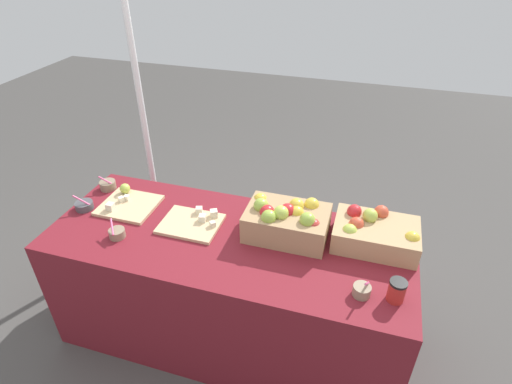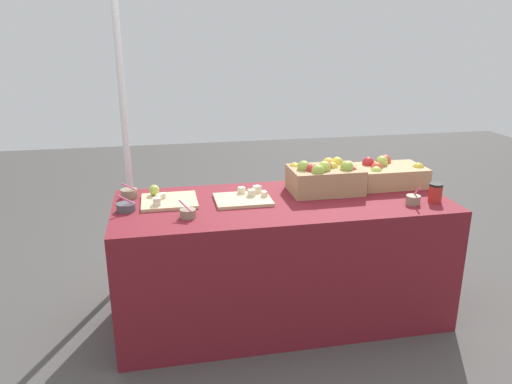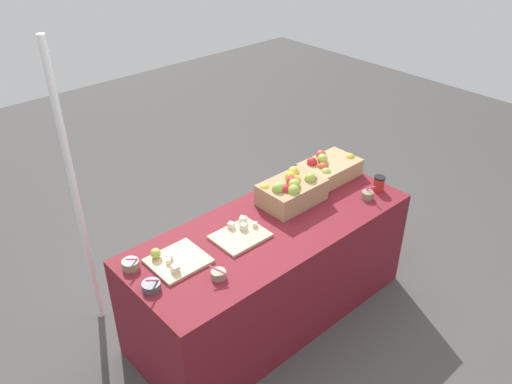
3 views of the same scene
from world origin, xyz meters
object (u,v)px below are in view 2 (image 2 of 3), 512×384
at_px(coffee_cup, 435,193).
at_px(sample_bowl_extra, 129,193).
at_px(apple_crate_left, 389,174).
at_px(sample_bowl_far, 413,200).
at_px(cutting_board_back, 167,200).
at_px(cutting_board_front, 244,199).
at_px(tent_pole, 126,141).
at_px(sample_bowl_mid, 126,207).
at_px(apple_crate_middle, 325,177).
at_px(sample_bowl_near, 188,213).

bearing_deg(coffee_cup, sample_bowl_extra, 166.44).
relative_size(apple_crate_left, sample_bowl_far, 3.63).
bearing_deg(coffee_cup, cutting_board_back, 169.04).
distance_m(cutting_board_front, coffee_cup, 1.08).
bearing_deg(tent_pole, sample_bowl_far, -31.23).
distance_m(cutting_board_back, tent_pole, 0.73).
bearing_deg(sample_bowl_extra, sample_bowl_mid, -91.97).
bearing_deg(sample_bowl_mid, apple_crate_left, 5.79).
bearing_deg(apple_crate_left, apple_crate_middle, -172.67).
bearing_deg(apple_crate_left, tent_pole, 159.76).
distance_m(cutting_board_back, coffee_cup, 1.52).
height_order(sample_bowl_near, sample_bowl_far, sample_bowl_far).
relative_size(sample_bowl_near, tent_pole, 0.05).
height_order(sample_bowl_near, sample_bowl_mid, sample_bowl_mid).
bearing_deg(sample_bowl_mid, sample_bowl_extra, 88.03).
xyz_separation_m(cutting_board_back, sample_bowl_mid, (-0.22, -0.10, 0.01)).
height_order(cutting_board_front, tent_pole, tent_pole).
bearing_deg(sample_bowl_mid, sample_bowl_far, -7.49).
relative_size(cutting_board_front, sample_bowl_extra, 3.19).
bearing_deg(cutting_board_back, sample_bowl_mid, -156.12).
height_order(apple_crate_left, sample_bowl_mid, apple_crate_left).
bearing_deg(tent_pole, apple_crate_left, -20.24).
distance_m(sample_bowl_near, coffee_cup, 1.39).
distance_m(sample_bowl_far, sample_bowl_extra, 1.62).
distance_m(apple_crate_left, cutting_board_back, 1.38).
bearing_deg(sample_bowl_extra, sample_bowl_far, -15.25).
bearing_deg(sample_bowl_near, tent_pole, 110.23).
bearing_deg(apple_crate_middle, sample_bowl_mid, -174.79).
xyz_separation_m(sample_bowl_near, coffee_cup, (1.39, -0.02, 0.03)).
relative_size(sample_bowl_far, tent_pole, 0.06).
relative_size(cutting_board_back, sample_bowl_extra, 3.13).
relative_size(cutting_board_back, sample_bowl_mid, 3.02).
xyz_separation_m(sample_bowl_near, sample_bowl_far, (1.25, -0.04, 0.00)).
bearing_deg(tent_pole, coffee_cup, -28.74).
height_order(sample_bowl_far, tent_pole, tent_pole).
height_order(apple_crate_middle, sample_bowl_extra, apple_crate_middle).
bearing_deg(apple_crate_middle, coffee_cup, -28.16).
bearing_deg(sample_bowl_far, apple_crate_left, 85.85).
distance_m(cutting_board_back, sample_bowl_near, 0.28).
bearing_deg(sample_bowl_far, cutting_board_front, 164.99).
height_order(sample_bowl_near, tent_pole, tent_pole).
relative_size(cutting_board_back, sample_bowl_near, 3.31).
xyz_separation_m(apple_crate_left, coffee_cup, (0.11, -0.35, -0.02)).
height_order(cutting_board_front, sample_bowl_near, sample_bowl_near).
distance_m(sample_bowl_near, sample_bowl_far, 1.25).
bearing_deg(sample_bowl_extra, tent_pole, 93.08).
xyz_separation_m(apple_crate_middle, cutting_board_back, (-0.93, -0.01, -0.08)).
bearing_deg(sample_bowl_mid, cutting_board_back, 23.88).
xyz_separation_m(sample_bowl_mid, sample_bowl_far, (1.57, -0.21, 0.00)).
bearing_deg(cutting_board_back, sample_bowl_near, -69.37).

